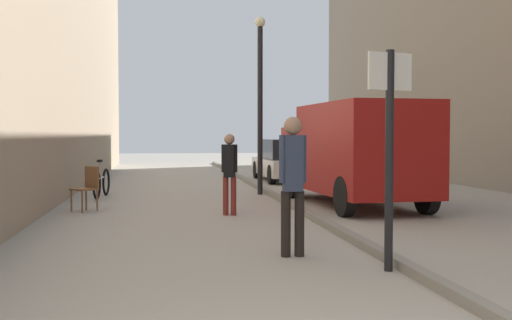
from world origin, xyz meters
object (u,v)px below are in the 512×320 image
pedestrian_main_foreground (293,176)px  parked_car (287,160)px  street_sign_post (389,140)px  lamp_post (260,93)px  bicycle_leaning (102,183)px  delivery_van (353,151)px  cafe_chair_near_window (88,185)px  pedestrian_mid_block (229,168)px

pedestrian_main_foreground → parked_car: (2.60, 13.30, -0.35)m
street_sign_post → lamp_post: size_ratio=0.55×
parked_car → street_sign_post: bearing=-97.8°
lamp_post → bicycle_leaning: (-4.15, -0.18, -2.34)m
delivery_van → bicycle_leaning: size_ratio=3.10×
cafe_chair_near_window → pedestrian_mid_block: bearing=-154.6°
pedestrian_mid_block → lamp_post: size_ratio=0.34×
pedestrian_main_foreground → pedestrian_mid_block: (-0.37, 4.32, -0.13)m
pedestrian_main_foreground → pedestrian_mid_block: 4.34m
pedestrian_main_foreground → delivery_van: delivery_van is taller
pedestrian_mid_block → street_sign_post: (1.31, -5.35, 0.60)m
street_sign_post → lamp_post: (-0.04, 9.54, 1.18)m
lamp_post → street_sign_post: bearing=-89.8°
pedestrian_mid_block → street_sign_post: street_sign_post is taller
delivery_van → street_sign_post: street_sign_post is taller
pedestrian_mid_block → street_sign_post: size_ratio=0.63×
street_sign_post → cafe_chair_near_window: (-4.20, 6.48, -1.00)m
pedestrian_mid_block → cafe_chair_near_window: pedestrian_mid_block is taller
lamp_post → cafe_chair_near_window: size_ratio=5.06×
lamp_post → bicycle_leaning: size_ratio=2.70×
pedestrian_main_foreground → bicycle_leaning: size_ratio=1.05×
pedestrian_main_foreground → cafe_chair_near_window: bearing=-61.0°
bicycle_leaning → cafe_chair_near_window: bicycle_leaning is taller
pedestrian_mid_block → cafe_chair_near_window: size_ratio=1.73×
pedestrian_main_foreground → parked_car: 13.56m
street_sign_post → bicycle_leaning: (-4.19, 9.36, -1.16)m
parked_car → lamp_post: bearing=-110.7°
delivery_van → lamp_post: size_ratio=1.15×
parked_car → bicycle_leaning: bearing=-140.8°
parked_car → cafe_chair_near_window: (-5.87, -7.84, -0.17)m
lamp_post → delivery_van: bearing=-59.5°
pedestrian_main_foreground → bicycle_leaning: pedestrian_main_foreground is taller
parked_car → street_sign_post: street_sign_post is taller
bicycle_leaning → pedestrian_mid_block: bearing=-47.0°
parked_car → lamp_post: size_ratio=0.89×
pedestrian_mid_block → parked_car: (2.98, 8.98, -0.23)m
delivery_van → parked_car: size_ratio=1.29×
parked_car → cafe_chair_near_window: parked_car is taller
lamp_post → parked_car: bearing=70.4°
pedestrian_mid_block → cafe_chair_near_window: 3.13m
delivery_van → cafe_chair_near_window: 5.90m
pedestrian_main_foreground → street_sign_post: size_ratio=0.71×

